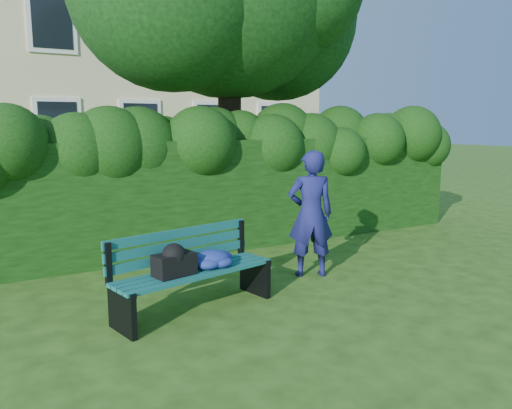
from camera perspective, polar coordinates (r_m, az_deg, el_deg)
ground at (r=6.63m, az=2.58°, el=-8.87°), size 80.00×80.00×0.00m
apartment_building at (r=20.00m, az=-20.47°, el=20.03°), size 16.00×8.08×12.00m
hedge at (r=8.33m, az=-5.42°, el=1.19°), size 10.00×1.00×1.80m
park_bench at (r=5.57m, az=-7.13°, el=-7.07°), size 1.93×0.94×0.89m
man_reading at (r=6.75m, az=6.26°, el=-1.08°), size 0.73×0.61×1.71m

